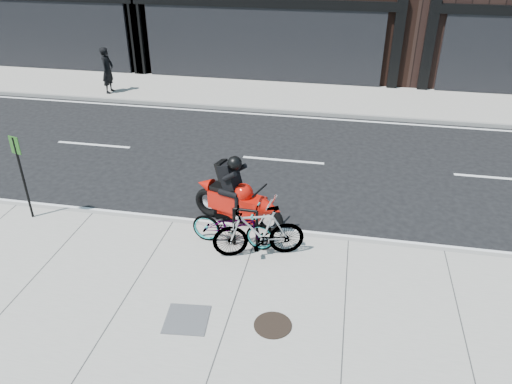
% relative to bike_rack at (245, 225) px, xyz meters
% --- Properties ---
extents(ground, '(120.00, 120.00, 0.00)m').
position_rel_bike_rack_xyz_m(ground, '(0.15, 2.62, -0.68)').
color(ground, black).
rests_on(ground, ground).
extents(sidewalk_near, '(60.00, 6.00, 0.13)m').
position_rel_bike_rack_xyz_m(sidewalk_near, '(0.15, -2.38, -0.61)').
color(sidewalk_near, gray).
rests_on(sidewalk_near, ground).
extents(sidewalk_far, '(60.00, 3.50, 0.13)m').
position_rel_bike_rack_xyz_m(sidewalk_far, '(0.15, 10.37, -0.61)').
color(sidewalk_far, gray).
rests_on(sidewalk_far, ground).
extents(bike_rack, '(0.56, 0.08, 0.93)m').
position_rel_bike_rack_xyz_m(bike_rack, '(0.00, 0.00, 0.00)').
color(bike_rack, black).
rests_on(bike_rack, sidewalk_near).
extents(bicycle_front, '(1.88, 0.81, 0.96)m').
position_rel_bike_rack_xyz_m(bicycle_front, '(-0.27, 0.02, -0.07)').
color(bicycle_front, gray).
rests_on(bicycle_front, sidewalk_near).
extents(bicycle_rear, '(1.96, 1.05, 1.13)m').
position_rel_bike_rack_xyz_m(bicycle_rear, '(0.32, -0.24, 0.02)').
color(bicycle_rear, gray).
rests_on(bicycle_rear, sidewalk_near).
extents(motorcycle, '(2.26, 1.09, 1.74)m').
position_rel_bike_rack_xyz_m(motorcycle, '(-0.30, 0.99, 0.03)').
color(motorcycle, black).
rests_on(motorcycle, ground).
extents(pedestrian, '(0.42, 0.64, 1.77)m').
position_rel_bike_rack_xyz_m(pedestrian, '(-7.45, 9.29, 0.34)').
color(pedestrian, black).
rests_on(pedestrian, sidewalk_far).
extents(manhole_cover, '(0.79, 0.79, 0.02)m').
position_rel_bike_rack_xyz_m(manhole_cover, '(0.95, -2.21, -0.54)').
color(manhole_cover, black).
rests_on(manhole_cover, sidewalk_near).
extents(utility_grate, '(0.82, 0.82, 0.02)m').
position_rel_bike_rack_xyz_m(utility_grate, '(-0.56, -2.36, -0.54)').
color(utility_grate, '#454547').
rests_on(utility_grate, sidewalk_near).
extents(sign_post, '(0.27, 0.09, 2.03)m').
position_rel_bike_rack_xyz_m(sign_post, '(-5.15, 0.22, 0.66)').
color(sign_post, black).
rests_on(sign_post, sidewalk_near).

